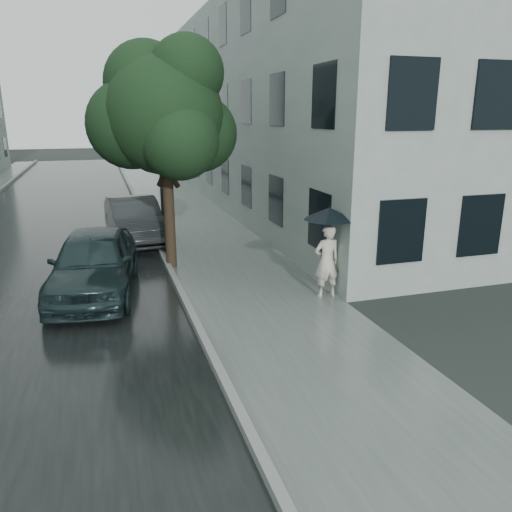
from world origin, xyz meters
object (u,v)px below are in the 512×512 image
object	(u,v)px
lamp_post	(155,139)
pedestrian	(327,261)
car_far	(134,220)
car_near	(94,262)
street_tree	(164,114)

from	to	relation	value
lamp_post	pedestrian	bearing A→B (deg)	-84.85
car_far	car_near	bearing A→B (deg)	-109.23
car_near	car_far	distance (m)	5.20
pedestrian	car_far	world-z (taller)	pedestrian
pedestrian	street_tree	distance (m)	5.83
pedestrian	car_near	distance (m)	5.52
street_tree	car_far	bearing A→B (deg)	102.87
pedestrian	car_near	size ratio (longest dim) A/B	0.38
lamp_post	car_far	distance (m)	4.52
street_tree	car_near	xyz separation A→B (m)	(-2.05, -1.76, -3.42)
pedestrian	lamp_post	size ratio (longest dim) A/B	0.31
lamp_post	street_tree	bearing A→B (deg)	-103.21
pedestrian	street_tree	size ratio (longest dim) A/B	0.28
lamp_post	car_far	bearing A→B (deg)	-118.29
car_near	lamp_post	bearing A→B (deg)	81.31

